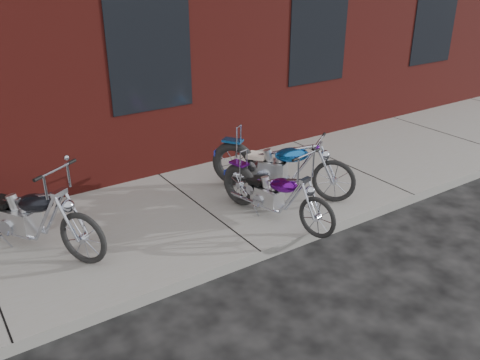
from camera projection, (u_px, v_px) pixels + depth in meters
ground at (261, 261)px, 6.54m from camera, size 120.00×120.00×0.00m
sidewalk at (202, 212)px, 7.65m from camera, size 22.00×3.00×0.15m
chopper_purple at (273, 195)px, 7.16m from camera, size 0.63×2.00×1.14m
chopper_blue at (278, 168)px, 7.93m from camera, size 1.42×1.99×1.02m
chopper_third at (26, 217)px, 6.42m from camera, size 1.36×2.09×1.21m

